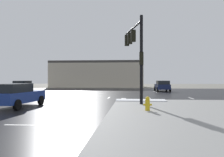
% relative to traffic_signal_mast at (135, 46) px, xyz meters
% --- Properties ---
extents(ground_plane, '(120.00, 120.00, 0.00)m').
position_rel_traffic_signal_mast_xyz_m(ground_plane, '(-4.54, 5.00, -4.43)').
color(ground_plane, slate).
extents(road_asphalt, '(44.00, 44.00, 0.02)m').
position_rel_traffic_signal_mast_xyz_m(road_asphalt, '(-4.54, 5.00, -4.42)').
color(road_asphalt, black).
rests_on(road_asphalt, ground_plane).
extents(snow_strip_curbside, '(4.00, 1.60, 0.06)m').
position_rel_traffic_signal_mast_xyz_m(snow_strip_curbside, '(0.46, 1.00, -4.26)').
color(snow_strip_curbside, white).
rests_on(snow_strip_curbside, sidewalk_corner).
extents(lane_markings, '(36.15, 36.15, 0.01)m').
position_rel_traffic_signal_mast_xyz_m(lane_markings, '(-3.34, 3.62, -4.41)').
color(lane_markings, silver).
rests_on(lane_markings, road_asphalt).
extents(traffic_signal_mast, '(1.45, 5.40, 6.23)m').
position_rel_traffic_signal_mast_xyz_m(traffic_signal_mast, '(0.00, 0.00, 0.00)').
color(traffic_signal_mast, black).
rests_on(traffic_signal_mast, sidewalk_corner).
extents(fire_hydrant, '(0.48, 0.26, 0.79)m').
position_rel_traffic_signal_mast_xyz_m(fire_hydrant, '(0.61, -5.00, -3.89)').
color(fire_hydrant, gold).
rests_on(fire_hydrant, sidewalk_corner).
extents(strip_building_background, '(20.15, 8.00, 5.71)m').
position_rel_traffic_signal_mast_xyz_m(strip_building_background, '(-7.91, 34.62, -1.57)').
color(strip_building_background, '#BCB29E').
rests_on(strip_building_background, ground_plane).
extents(sedan_blue, '(2.34, 4.65, 1.58)m').
position_rel_traffic_signal_mast_xyz_m(sedan_blue, '(-7.93, -3.24, -3.58)').
color(sedan_blue, navy).
rests_on(sedan_blue, road_asphalt).
extents(sedan_grey, '(2.05, 4.55, 1.58)m').
position_rel_traffic_signal_mast_xyz_m(sedan_grey, '(-15.53, 13.23, -3.58)').
color(sedan_grey, slate).
rests_on(sedan_grey, road_asphalt).
extents(sedan_navy, '(2.10, 4.57, 1.58)m').
position_rel_traffic_signal_mast_xyz_m(sedan_navy, '(4.30, 17.55, -3.58)').
color(sedan_navy, '#141E47').
rests_on(sedan_navy, road_asphalt).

